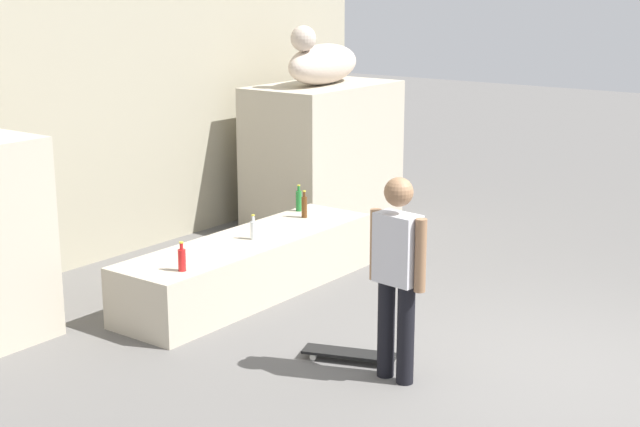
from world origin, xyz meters
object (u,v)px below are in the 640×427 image
skater (397,270)px  bottle_brown (304,206)px  skateboard (349,354)px  bottle_red (182,259)px  statue_reclining_right (322,62)px  bottle_clear (254,229)px  bottle_green (299,200)px

skater → bottle_brown: (1.92, 2.40, -0.20)m
skateboard → bottle_red: 1.75m
statue_reclining_right → bottle_clear: statue_reclining_right is taller
bottle_red → skater: bearing=-82.3°
bottle_red → skateboard: bearing=-77.1°
statue_reclining_right → skateboard: bearing=29.9°
statue_reclining_right → skateboard: size_ratio=2.04×
statue_reclining_right → bottle_brown: 2.58m
bottle_green → skateboard: bearing=-133.7°
statue_reclining_right → bottle_green: (-1.66, -0.90, -1.39)m
statue_reclining_right → bottle_green: statue_reclining_right is taller
skateboard → bottle_green: size_ratio=2.69×
bottle_red → bottle_clear: bearing=8.4°
skateboard → bottle_clear: size_ratio=3.19×
skater → bottle_clear: (0.91, 2.27, -0.23)m
skateboard → bottle_red: bearing=-7.2°
statue_reclining_right → skater: (-3.78, -3.54, -1.19)m
bottle_green → bottle_brown: bearing=-130.7°
statue_reclining_right → bottle_red: statue_reclining_right is taller
skater → skateboard: skater is taller
skater → skateboard: bearing=-2.6°
skateboard → skater: bearing=150.6°
bottle_green → skater: bearing=-128.8°
bottle_clear → bottle_red: bearing=-171.6°
skateboard → bottle_brown: bearing=-64.2°
statue_reclining_right → bottle_brown: size_ratio=5.46×
bottle_clear → skateboard: bearing=-115.1°
statue_reclining_right → bottle_green: 2.34m
bottle_brown → bottle_clear: size_ratio=1.19×
bottle_red → bottle_clear: (1.19, 0.18, -0.01)m
bottle_clear → skater: bearing=-111.8°
bottle_green → bottle_brown: 0.31m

